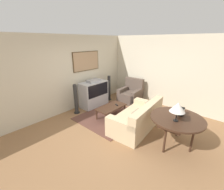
{
  "coord_description": "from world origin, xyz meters",
  "views": [
    {
      "loc": [
        -3.0,
        -2.53,
        2.51
      ],
      "look_at": [
        0.58,
        0.65,
        0.75
      ],
      "focal_mm": 24.0,
      "sensor_mm": 36.0,
      "label": 1
    }
  ],
  "objects_px": {
    "console_table": "(177,120)",
    "speaker_tower_right": "(109,89)",
    "mantel_clock": "(182,112)",
    "armchair": "(131,95)",
    "table_lamp": "(178,107)",
    "speaker_tower_left": "(76,100)",
    "coffee_table": "(111,108)",
    "tv": "(94,94)",
    "couch": "(137,119)"
  },
  "relations": [
    {
      "from": "couch",
      "to": "speaker_tower_left",
      "type": "xyz_separation_m",
      "value": [
        -0.63,
        2.19,
        0.21
      ]
    },
    {
      "from": "couch",
      "to": "armchair",
      "type": "relative_size",
      "value": 1.96
    },
    {
      "from": "table_lamp",
      "to": "speaker_tower_right",
      "type": "height_order",
      "value": "table_lamp"
    },
    {
      "from": "tv",
      "to": "speaker_tower_right",
      "type": "xyz_separation_m",
      "value": [
        0.87,
        -0.01,
        0.0
      ]
    },
    {
      "from": "couch",
      "to": "mantel_clock",
      "type": "distance_m",
      "value": 1.28
    },
    {
      "from": "console_table",
      "to": "mantel_clock",
      "type": "bearing_deg",
      "value": -6.96
    },
    {
      "from": "armchair",
      "to": "speaker_tower_left",
      "type": "distance_m",
      "value": 2.36
    },
    {
      "from": "tv",
      "to": "coffee_table",
      "type": "distance_m",
      "value": 1.18
    },
    {
      "from": "tv",
      "to": "armchair",
      "type": "relative_size",
      "value": 1.13
    },
    {
      "from": "speaker_tower_left",
      "to": "table_lamp",
      "type": "bearing_deg",
      "value": -83.38
    },
    {
      "from": "couch",
      "to": "speaker_tower_right",
      "type": "bearing_deg",
      "value": -122.36
    },
    {
      "from": "console_table",
      "to": "tv",
      "type": "bearing_deg",
      "value": 84.82
    },
    {
      "from": "table_lamp",
      "to": "armchair",
      "type": "bearing_deg",
      "value": 53.98
    },
    {
      "from": "speaker_tower_right",
      "to": "speaker_tower_left",
      "type": "bearing_deg",
      "value": 180.0
    },
    {
      "from": "coffee_table",
      "to": "table_lamp",
      "type": "distance_m",
      "value": 2.34
    },
    {
      "from": "tv",
      "to": "speaker_tower_right",
      "type": "bearing_deg",
      "value": -0.77
    },
    {
      "from": "couch",
      "to": "mantel_clock",
      "type": "relative_size",
      "value": 9.82
    },
    {
      "from": "armchair",
      "to": "table_lamp",
      "type": "xyz_separation_m",
      "value": [
        -1.8,
        -2.48,
        0.8
      ]
    },
    {
      "from": "tv",
      "to": "table_lamp",
      "type": "relative_size",
      "value": 2.43
    },
    {
      "from": "armchair",
      "to": "coffee_table",
      "type": "distance_m",
      "value": 1.59
    },
    {
      "from": "speaker_tower_right",
      "to": "console_table",
      "type": "bearing_deg",
      "value": -109.51
    },
    {
      "from": "table_lamp",
      "to": "mantel_clock",
      "type": "xyz_separation_m",
      "value": [
        0.38,
        -0.0,
        -0.24
      ]
    },
    {
      "from": "console_table",
      "to": "speaker_tower_left",
      "type": "distance_m",
      "value": 3.36
    },
    {
      "from": "coffee_table",
      "to": "table_lamp",
      "type": "height_order",
      "value": "table_lamp"
    },
    {
      "from": "speaker_tower_left",
      "to": "speaker_tower_right",
      "type": "height_order",
      "value": "same"
    },
    {
      "from": "armchair",
      "to": "speaker_tower_left",
      "type": "relative_size",
      "value": 0.91
    },
    {
      "from": "speaker_tower_left",
      "to": "tv",
      "type": "bearing_deg",
      "value": 0.77
    },
    {
      "from": "tv",
      "to": "mantel_clock",
      "type": "height_order",
      "value": "tv"
    },
    {
      "from": "coffee_table",
      "to": "mantel_clock",
      "type": "relative_size",
      "value": 5.44
    },
    {
      "from": "coffee_table",
      "to": "speaker_tower_right",
      "type": "height_order",
      "value": "speaker_tower_right"
    },
    {
      "from": "tv",
      "to": "console_table",
      "type": "bearing_deg",
      "value": -95.18
    },
    {
      "from": "table_lamp",
      "to": "mantel_clock",
      "type": "bearing_deg",
      "value": -0.15
    },
    {
      "from": "armchair",
      "to": "console_table",
      "type": "bearing_deg",
      "value": -39.61
    },
    {
      "from": "table_lamp",
      "to": "speaker_tower_left",
      "type": "distance_m",
      "value": 3.4
    },
    {
      "from": "tv",
      "to": "armchair",
      "type": "xyz_separation_m",
      "value": [
        1.32,
        -0.86,
        -0.2
      ]
    },
    {
      "from": "coffee_table",
      "to": "table_lamp",
      "type": "bearing_deg",
      "value": -96.17
    },
    {
      "from": "console_table",
      "to": "mantel_clock",
      "type": "xyz_separation_m",
      "value": [
        0.19,
        -0.02,
        0.16
      ]
    },
    {
      "from": "armchair",
      "to": "speaker_tower_right",
      "type": "bearing_deg",
      "value": -158.55
    },
    {
      "from": "armchair",
      "to": "mantel_clock",
      "type": "bearing_deg",
      "value": -36.15
    },
    {
      "from": "speaker_tower_right",
      "to": "table_lamp",
      "type": "bearing_deg",
      "value": -112.16
    },
    {
      "from": "console_table",
      "to": "table_lamp",
      "type": "distance_m",
      "value": 0.44
    },
    {
      "from": "table_lamp",
      "to": "coffee_table",
      "type": "bearing_deg",
      "value": 83.83
    },
    {
      "from": "table_lamp",
      "to": "console_table",
      "type": "bearing_deg",
      "value": 6.9
    },
    {
      "from": "tv",
      "to": "table_lamp",
      "type": "height_order",
      "value": "table_lamp"
    },
    {
      "from": "console_table",
      "to": "speaker_tower_right",
      "type": "relative_size",
      "value": 1.16
    },
    {
      "from": "tv",
      "to": "speaker_tower_left",
      "type": "distance_m",
      "value": 0.87
    },
    {
      "from": "console_table",
      "to": "mantel_clock",
      "type": "distance_m",
      "value": 0.25
    },
    {
      "from": "tv",
      "to": "couch",
      "type": "distance_m",
      "value": 2.22
    },
    {
      "from": "console_table",
      "to": "mantel_clock",
      "type": "relative_size",
      "value": 6.42
    },
    {
      "from": "coffee_table",
      "to": "speaker_tower_right",
      "type": "relative_size",
      "value": 0.98
    }
  ]
}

